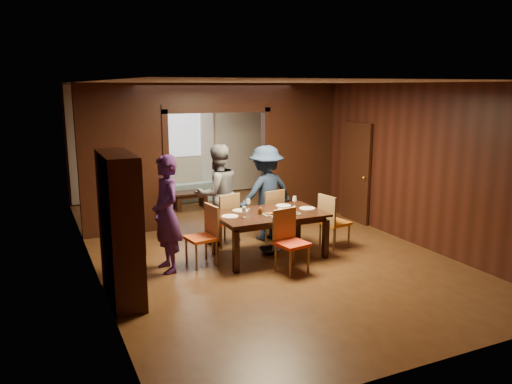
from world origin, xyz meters
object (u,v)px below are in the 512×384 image
coffee_table (190,200)px  hutch (120,228)px  chair_right (335,221)px  person_grey (218,194)px  chair_left (201,236)px  dining_table (270,234)px  sofa (195,190)px  chair_far_l (223,219)px  chair_far_r (268,214)px  person_purple (166,214)px  chair_near (292,242)px  person_navy (266,193)px

coffee_table → hutch: (-2.36, -4.53, 0.80)m
coffee_table → chair_right: bearing=-68.9°
person_grey → chair_left: (-0.67, -1.02, -0.42)m
dining_table → hutch: (-2.57, -0.73, 0.62)m
coffee_table → chair_left: 3.87m
sofa → coffee_table: (-0.37, -0.82, -0.05)m
chair_far_l → chair_far_r: size_ratio=1.00×
person_purple → person_grey: 1.60m
chair_left → chair_near: bearing=44.8°
dining_table → person_grey: bearing=115.8°
chair_right → chair_far_l: same height
chair_far_r → coffee_table: bearing=-90.2°
person_navy → chair_left: bearing=19.2°
chair_right → sofa: bearing=4.4°
person_navy → chair_right: (0.91, -0.95, -0.40)m
person_grey → chair_right: 2.17m
dining_table → chair_far_l: (-0.50, 0.90, 0.10)m
person_purple → dining_table: (1.74, -0.05, -0.53)m
chair_left → coffee_table: bearing=156.6°
person_navy → chair_far_l: size_ratio=1.83×
coffee_table → hutch: 5.17m
coffee_table → hutch: hutch is taller
hutch → chair_far_l: bearing=38.2°
person_navy → chair_left: 1.81m
dining_table → chair_near: 0.81m
dining_table → chair_far_r: chair_far_r is taller
sofa → chair_far_l: (-0.66, -3.72, 0.24)m
dining_table → chair_far_l: chair_far_l is taller
coffee_table → chair_left: bearing=-104.7°
dining_table → chair_near: chair_near is taller
sofa → dining_table: dining_table is taller
sofa → dining_table: (-0.16, -4.62, 0.13)m
coffee_table → chair_right: size_ratio=0.82×
person_purple → hutch: size_ratio=0.91×
coffee_table → chair_far_r: size_ratio=0.82×
person_grey → chair_left: size_ratio=1.87×
person_navy → chair_far_r: size_ratio=1.83×
sofa → dining_table: size_ratio=0.95×
dining_table → chair_right: 1.28m
person_purple → chair_left: person_purple is taller
sofa → chair_left: 4.75m
chair_left → chair_right: bearing=78.4°
person_purple → chair_far_l: person_purple is taller
person_navy → chair_right: 1.38m
person_navy → hutch: size_ratio=0.89×
chair_near → hutch: (-2.56, 0.07, 0.52)m
coffee_table → chair_near: (0.21, -4.60, 0.28)m
person_purple → chair_far_l: bearing=119.0°
chair_left → person_purple: bearing=-97.2°
person_navy → coffee_table: 3.03m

